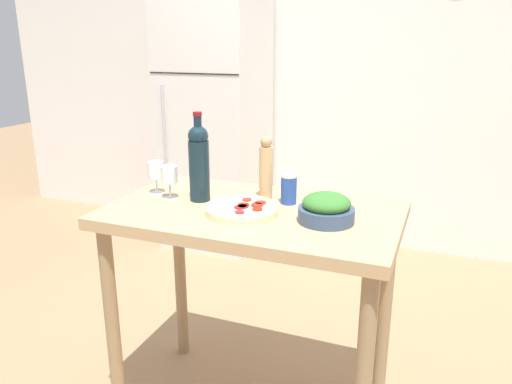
% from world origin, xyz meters
% --- Properties ---
extents(wall_back, '(6.40, 0.08, 2.60)m').
position_xyz_m(wall_back, '(0.00, 2.11, 1.30)').
color(wall_back, silver).
rests_on(wall_back, ground_plane).
extents(refrigerator, '(0.69, 0.69, 1.85)m').
position_xyz_m(refrigerator, '(-1.00, 1.73, 0.93)').
color(refrigerator, silver).
rests_on(refrigerator, ground_plane).
extents(prep_counter, '(1.12, 0.66, 0.93)m').
position_xyz_m(prep_counter, '(0.00, 0.00, 0.79)').
color(prep_counter, tan).
rests_on(prep_counter, ground_plane).
extents(wine_bottle, '(0.08, 0.08, 0.36)m').
position_xyz_m(wine_bottle, '(-0.24, 0.03, 1.10)').
color(wine_bottle, '#142833').
rests_on(wine_bottle, prep_counter).
extents(wine_glass_near, '(0.07, 0.07, 0.14)m').
position_xyz_m(wine_glass_near, '(-0.36, -0.01, 1.03)').
color(wine_glass_near, silver).
rests_on(wine_glass_near, prep_counter).
extents(wine_glass_far, '(0.07, 0.07, 0.14)m').
position_xyz_m(wine_glass_far, '(-0.45, 0.04, 1.03)').
color(wine_glass_far, silver).
rests_on(wine_glass_far, prep_counter).
extents(pepper_mill, '(0.05, 0.05, 0.26)m').
position_xyz_m(pepper_mill, '(0.00, 0.14, 1.06)').
color(pepper_mill, tan).
rests_on(pepper_mill, prep_counter).
extents(salad_bowl, '(0.20, 0.20, 0.11)m').
position_xyz_m(salad_bowl, '(0.29, -0.03, 0.98)').
color(salad_bowl, '#384C6B').
rests_on(salad_bowl, prep_counter).
extents(homemade_pizza, '(0.27, 0.27, 0.03)m').
position_xyz_m(homemade_pizza, '(-0.02, -0.06, 0.95)').
color(homemade_pizza, beige).
rests_on(homemade_pizza, prep_counter).
extents(salt_canister, '(0.06, 0.06, 0.12)m').
position_xyz_m(salt_canister, '(0.11, 0.12, 0.99)').
color(salt_canister, '#284CA3').
rests_on(salt_canister, prep_counter).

